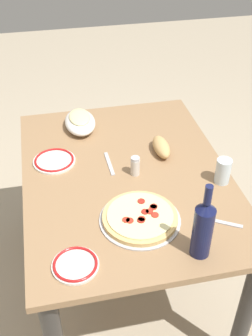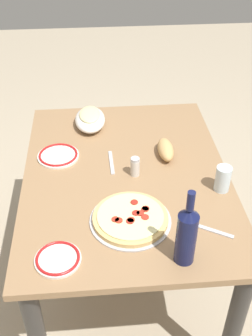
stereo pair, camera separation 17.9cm
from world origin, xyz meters
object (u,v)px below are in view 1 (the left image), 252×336
(dining_table, at_px, (126,195))
(bread_loaf, at_px, (161,147))
(baked_pasta_dish, at_px, (80,121))
(side_plate_far, at_px, (54,161))
(spice_shaker, at_px, (135,166))
(wine_bottle, at_px, (203,228))
(side_plate_near, at_px, (75,265))
(water_glass, at_px, (223,171))
(pepperoni_pizza, at_px, (140,217))

(dining_table, xyz_separation_m, bread_loaf, (0.12, -0.19, 0.16))
(baked_pasta_dish, bearing_deg, side_plate_far, 149.97)
(bread_loaf, relative_size, spice_shaker, 1.91)
(wine_bottle, bearing_deg, baked_pasta_dish, 18.73)
(wine_bottle, xyz_separation_m, bread_loaf, (0.61, -0.03, -0.09))
(side_plate_near, xyz_separation_m, side_plate_far, (0.61, 0.02, -0.00))
(baked_pasta_dish, bearing_deg, bread_loaf, -130.52)
(water_glass, bearing_deg, spice_shaker, 69.84)
(pepperoni_pizza, xyz_separation_m, spice_shaker, (0.28, -0.05, 0.03))
(pepperoni_pizza, height_order, spice_shaker, spice_shaker)
(dining_table, bearing_deg, pepperoni_pizza, 178.44)
(bread_loaf, height_order, spice_shaker, spice_shaker)
(dining_table, xyz_separation_m, wine_bottle, (-0.49, -0.16, 0.25))
(side_plate_near, relative_size, spice_shaker, 1.85)
(water_glass, distance_m, side_plate_near, 0.73)
(baked_pasta_dish, xyz_separation_m, water_glass, (-0.55, -0.53, 0.01))
(pepperoni_pizza, bearing_deg, bread_loaf, -25.88)
(wine_bottle, xyz_separation_m, side_plate_far, (0.64, 0.45, -0.11))
(side_plate_near, bearing_deg, wine_bottle, -93.81)
(water_glass, bearing_deg, side_plate_near, 116.16)
(dining_table, distance_m, side_plate_near, 0.55)
(wine_bottle, height_order, side_plate_near, wine_bottle)
(dining_table, xyz_separation_m, side_plate_near, (-0.46, 0.27, 0.14))
(water_glass, height_order, spice_shaker, water_glass)
(pepperoni_pizza, height_order, side_plate_far, pepperoni_pizza)
(pepperoni_pizza, bearing_deg, spice_shaker, -9.28)
(baked_pasta_dish, height_order, wine_bottle, wine_bottle)
(spice_shaker, bearing_deg, side_plate_near, 145.32)
(water_glass, xyz_separation_m, side_plate_far, (0.28, 0.68, -0.05))
(side_plate_near, bearing_deg, water_glass, -63.84)
(baked_pasta_dish, bearing_deg, spice_shaker, -156.19)
(dining_table, height_order, baked_pasta_dish, baked_pasta_dish)
(baked_pasta_dish, height_order, spice_shaker, spice_shaker)
(side_plate_near, xyz_separation_m, spice_shaker, (0.45, -0.31, 0.03))
(dining_table, relative_size, side_plate_near, 7.32)
(baked_pasta_dish, distance_m, side_plate_near, 0.88)
(side_plate_far, relative_size, bread_loaf, 1.14)
(baked_pasta_dish, bearing_deg, water_glass, -135.83)
(wine_bottle, bearing_deg, side_plate_near, 86.19)
(dining_table, bearing_deg, side_plate_far, 63.63)
(baked_pasta_dish, distance_m, spice_shaker, 0.46)
(wine_bottle, bearing_deg, water_glass, -32.80)
(water_glass, bearing_deg, dining_table, 70.29)
(side_plate_near, bearing_deg, dining_table, -30.69)
(baked_pasta_dish, distance_m, side_plate_far, 0.30)
(pepperoni_pizza, relative_size, wine_bottle, 1.03)
(side_plate_near, height_order, spice_shaker, spice_shaker)
(bread_loaf, distance_m, spice_shaker, 0.20)
(dining_table, distance_m, spice_shaker, 0.17)
(wine_bottle, height_order, bread_loaf, wine_bottle)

